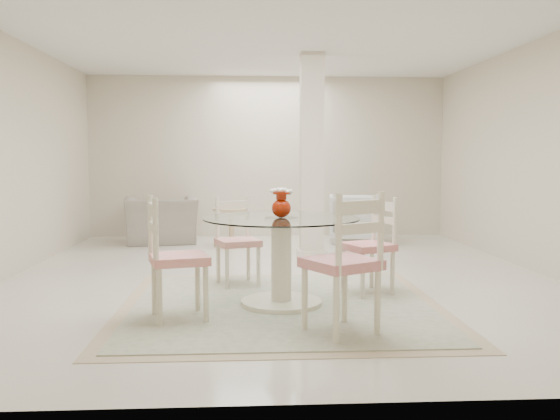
{
  "coord_description": "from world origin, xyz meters",
  "views": [
    {
      "loc": [
        -0.37,
        -6.58,
        1.33
      ],
      "look_at": [
        -0.06,
        -1.15,
        0.85
      ],
      "focal_mm": 38.0,
      "sensor_mm": 36.0,
      "label": 1
    }
  ],
  "objects": [
    {
      "name": "dining_table",
      "position": [
        -0.06,
        -1.35,
        0.41
      ],
      "size": [
        1.39,
        1.39,
        0.8
      ],
      "rotation": [
        0.0,
        0.0,
        0.43
      ],
      "color": "beige",
      "rests_on": "ground"
    },
    {
      "name": "dining_chair_west",
      "position": [
        -0.99,
        -1.77,
        0.59
      ],
      "size": [
        0.55,
        0.55,
        1.12
      ],
      "rotation": [
        0.0,
        0.0,
        1.83
      ],
      "color": "beige",
      "rests_on": "ground"
    },
    {
      "name": "dining_chair_east",
      "position": [
        0.86,
        -0.93,
        0.55
      ],
      "size": [
        0.55,
        0.55,
        1.05
      ],
      "rotation": [
        0.0,
        0.0,
        -1.17
      ],
      "color": "beige",
      "rests_on": "ground"
    },
    {
      "name": "room_shell",
      "position": [
        0.0,
        0.0,
        1.86
      ],
      "size": [
        6.02,
        7.02,
        2.71
      ],
      "color": "beige",
      "rests_on": "ground"
    },
    {
      "name": "recliner_taupe",
      "position": [
        -1.71,
        2.74,
        0.36
      ],
      "size": [
        1.25,
        1.13,
        0.72
      ],
      "primitive_type": "imported",
      "rotation": [
        0.0,
        0.0,
        3.31
      ],
      "color": "gray",
      "rests_on": "ground"
    },
    {
      "name": "side_table",
      "position": [
        -0.6,
        2.37,
        0.27
      ],
      "size": [
        0.55,
        0.55,
        0.57
      ],
      "color": "#D6BD84",
      "rests_on": "ground"
    },
    {
      "name": "area_rug",
      "position": [
        -0.06,
        -1.35,
        0.01
      ],
      "size": [
        2.88,
        2.88,
        0.02
      ],
      "color": "tan",
      "rests_on": "ground"
    },
    {
      "name": "dining_chair_south",
      "position": [
        0.37,
        -2.28,
        0.63
      ],
      "size": [
        0.65,
        0.65,
        1.19
      ],
      "rotation": [
        0.0,
        0.0,
        3.66
      ],
      "color": "#F4ECC8",
      "rests_on": "ground"
    },
    {
      "name": "column",
      "position": [
        0.5,
        1.3,
        1.35
      ],
      "size": [
        0.3,
        0.3,
        2.7
      ],
      "primitive_type": "cube",
      "color": "beige",
      "rests_on": "ground"
    },
    {
      "name": "red_vase",
      "position": [
        -0.06,
        -1.35,
        0.93
      ],
      "size": [
        0.2,
        0.17,
        0.26
      ],
      "color": "#A41D05",
      "rests_on": "dining_table"
    },
    {
      "name": "armchair_white",
      "position": [
        1.35,
        2.68,
        0.38
      ],
      "size": [
        0.93,
        0.95,
        0.77
      ],
      "primitive_type": "imported",
      "rotation": [
        0.0,
        0.0,
        3.0
      ],
      "color": "silver",
      "rests_on": "ground"
    },
    {
      "name": "ground",
      "position": [
        0.0,
        0.0,
        0.0
      ],
      "size": [
        7.0,
        7.0,
        0.0
      ],
      "primitive_type": "plane",
      "color": "white",
      "rests_on": "ground"
    },
    {
      "name": "dining_chair_north",
      "position": [
        -0.48,
        -0.43,
        0.54
      ],
      "size": [
        0.51,
        0.51,
        1.02
      ],
      "rotation": [
        0.0,
        0.0,
        0.31
      ],
      "color": "beige",
      "rests_on": "ground"
    }
  ]
}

